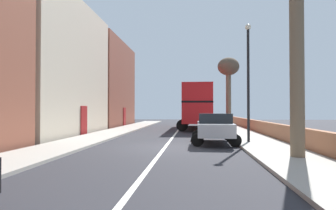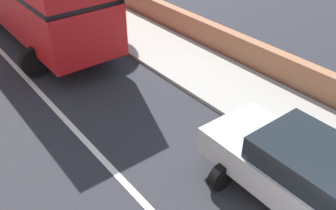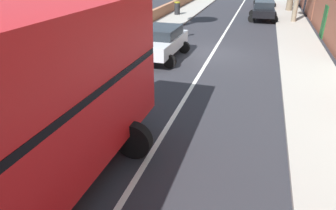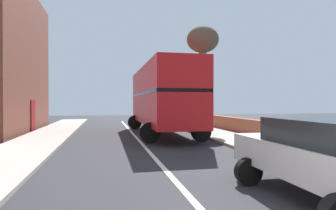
# 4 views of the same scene
# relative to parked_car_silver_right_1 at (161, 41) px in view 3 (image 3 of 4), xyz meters

# --- Properties ---
(ground_plane) EXTENTS (84.00, 84.00, 0.00)m
(ground_plane) POSITION_rel_parked_car_silver_right_1_xyz_m (-2.50, -1.73, -0.94)
(ground_plane) COLOR #28282D
(road_centre_line) EXTENTS (0.16, 54.00, 0.01)m
(road_centre_line) POSITION_rel_parked_car_silver_right_1_xyz_m (-2.50, -1.73, -0.93)
(road_centre_line) COLOR silver
(road_centre_line) RESTS_ON ground
(sidewalk_left) EXTENTS (2.60, 60.00, 0.12)m
(sidewalk_left) POSITION_rel_parked_car_silver_right_1_xyz_m (-7.40, -1.73, -0.88)
(sidewalk_left) COLOR #9E998E
(sidewalk_left) RESTS_ON ground
(sidewalk_right) EXTENTS (2.60, 60.00, 0.12)m
(sidewalk_right) POSITION_rel_parked_car_silver_right_1_xyz_m (2.40, -1.73, -0.88)
(sidewalk_right) COLOR #9E998E
(sidewalk_right) RESTS_ON ground
(boundary_wall_right) EXTENTS (0.36, 54.00, 0.98)m
(boundary_wall_right) POSITION_rel_parked_car_silver_right_1_xyz_m (3.95, -1.73, -0.44)
(boundary_wall_right) COLOR #9E6647
(boundary_wall_right) RESTS_ON ground
(parked_car_silver_right_1) EXTENTS (2.51, 4.48, 1.63)m
(parked_car_silver_right_1) POSITION_rel_parked_car_silver_right_1_xyz_m (0.00, 0.00, 0.00)
(parked_car_silver_right_1) COLOR #B7BABF
(parked_car_silver_right_1) RESTS_ON ground
(parked_car_black_left_2) EXTENTS (2.54, 4.62, 1.57)m
(parked_car_black_left_2) POSITION_rel_parked_car_silver_right_1_xyz_m (-5.00, -13.58, -0.03)
(parked_car_black_left_2) COLOR black
(parked_car_black_left_2) RESTS_ON ground
(litter_bin_right) EXTENTS (0.55, 0.55, 1.15)m
(litter_bin_right) POSITION_rel_parked_car_silver_right_1_xyz_m (2.80, -13.44, -0.24)
(litter_bin_right) COLOR black
(litter_bin_right) RESTS_ON sidewalk_right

